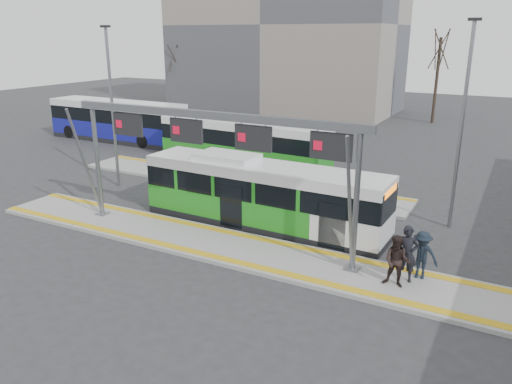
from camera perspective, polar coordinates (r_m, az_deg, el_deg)
ground at (r=20.20m, az=-4.47°, el=-6.19°), size 120.00×120.00×0.00m
platform_main at (r=20.17m, az=-4.47°, el=-5.99°), size 22.00×3.00×0.15m
platform_second at (r=28.55m, az=-2.58°, el=1.22°), size 20.00×3.00×0.15m
tactile_main at (r=20.13m, az=-4.48°, el=-5.77°), size 22.00×2.65×0.02m
tactile_second at (r=29.48m, az=-1.43°, el=1.93°), size 20.00×0.35×0.02m
gantry at (r=19.27m, az=-5.24°, el=6.07°), size 13.00×1.68×5.20m
apartment_block at (r=56.85m, az=3.43°, el=18.70°), size 24.50×12.50×18.40m
hero_bus at (r=21.83m, az=0.71°, el=-0.36°), size 11.13×2.60×3.04m
bg_bus_green at (r=32.00m, az=-1.48°, el=5.52°), size 11.66×3.15×2.88m
bg_bus_blue at (r=41.25m, az=-15.58°, el=7.79°), size 11.94×2.74×3.11m
passenger_a at (r=17.51m, az=16.88°, el=-6.79°), size 0.79×0.61×1.96m
passenger_b at (r=17.09m, az=15.80°, el=-7.65°), size 0.86×0.67×1.76m
passenger_c at (r=17.90m, az=18.41°, el=-6.84°), size 1.11×0.65×1.70m
tree_left at (r=49.82m, az=11.70°, el=15.62°), size 1.40×1.40×8.81m
tree_mid at (r=50.36m, az=20.27°, el=15.01°), size 1.40×1.40×8.88m
tree_far at (r=57.60m, az=-9.27°, el=14.80°), size 1.40×1.40×7.25m
lamp_west at (r=28.00m, az=-16.13°, el=9.54°), size 0.50×0.25×8.56m
lamp_east at (r=22.48m, az=22.47°, el=7.29°), size 0.50×0.25×8.74m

